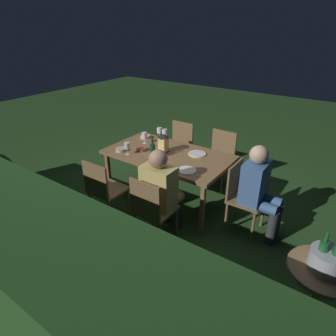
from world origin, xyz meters
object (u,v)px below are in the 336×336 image
object	(u,v)px
dining_table	(168,157)
wine_glass_d	(165,132)
ice_bucket	(327,259)
bowl_olives	(145,137)
wine_glass_b	(159,131)
wine_glass_a	(144,136)
chair_head_near	(242,194)
bowl_bread	(142,149)
plate_a	(197,154)
person_in_blue	(259,188)
bowl_salad	(121,149)
wine_glass_c	(127,146)
chair_side_left_b	(179,146)
plate_b	(187,170)
person_in_mustard	(162,189)
chair_side_right_b	(104,188)
side_table	(317,289)
lantern_centerpiece	(163,142)
chair_side_left_a	(220,156)
chair_side_right_a	(152,208)

from	to	relation	value
dining_table	wine_glass_d	xyz separation A→B (m)	(0.34, -0.39, 0.17)
dining_table	ice_bucket	size ratio (longest dim) A/B	4.94
wine_glass_d	bowl_olives	size ratio (longest dim) A/B	1.09
wine_glass_b	ice_bucket	bearing A→B (deg)	151.94
wine_glass_d	wine_glass_a	bearing A→B (deg)	60.20
chair_head_near	wine_glass_b	bearing A→B (deg)	-14.78
wine_glass_d	bowl_bread	world-z (taller)	wine_glass_d
plate_a	wine_glass_b	bearing A→B (deg)	-14.78
bowl_bread	ice_bucket	size ratio (longest dim) A/B	0.43
person_in_blue	wine_glass_d	bearing A→B (deg)	-13.61
chair_head_near	wine_glass_d	bearing A→B (deg)	-15.38
bowl_salad	wine_glass_d	bearing A→B (deg)	-109.50
wine_glass_d	bowl_bread	distance (m)	0.53
chair_head_near	plate_a	xyz separation A→B (m)	(0.75, -0.20, 0.27)
person_in_blue	wine_glass_c	size ratio (longest dim) A/B	6.80
chair_head_near	chair_side_left_b	bearing A→B (deg)	-30.33
chair_side_left_b	person_in_blue	world-z (taller)	person_in_blue
dining_table	plate_b	bearing A→B (deg)	148.15
person_in_mustard	bowl_salad	bearing A→B (deg)	-20.39
bowl_bread	wine_glass_c	bearing A→B (deg)	72.00
chair_side_right_b	side_table	bearing A→B (deg)	177.80
wine_glass_a	plate_a	size ratio (longest dim) A/B	0.70
chair_head_near	ice_bucket	distance (m)	1.44
lantern_centerpiece	chair_head_near	bearing A→B (deg)	-179.99
lantern_centerpiece	wine_glass_b	size ratio (longest dim) A/B	1.57
bowl_olives	chair_head_near	bearing A→B (deg)	170.70
chair_side_left_a	chair_side_right_b	distance (m)	1.89
wine_glass_a	plate_a	world-z (taller)	wine_glass_a
dining_table	side_table	size ratio (longest dim) A/B	2.54
chair_side_left_b	chair_head_near	xyz separation A→B (m)	(-1.48, 0.87, 0.00)
person_in_blue	lantern_centerpiece	distance (m)	1.40
person_in_mustard	wine_glass_a	world-z (taller)	person_in_mustard
side_table	ice_bucket	xyz separation A→B (m)	(0.00, 0.00, 0.33)
bowl_salad	ice_bucket	size ratio (longest dim) A/B	0.41
dining_table	ice_bucket	xyz separation A→B (m)	(-2.12, 0.96, 0.07)
side_table	plate_b	bearing A→B (deg)	-21.93
person_in_mustard	chair_head_near	world-z (taller)	person_in_mustard
chair_side_right_b	person_in_mustard	bearing A→B (deg)	-165.65
dining_table	wine_glass_d	size ratio (longest dim) A/B	10.05
bowl_bread	bowl_salad	bearing A→B (deg)	39.56
bowl_bread	ice_bucket	distance (m)	2.62
wine_glass_c	lantern_centerpiece	bearing A→B (deg)	-135.93
chair_side_right_a	chair_side_right_b	xyz separation A→B (m)	(0.76, 0.00, 0.00)
chair_side_left_a	ice_bucket	xyz separation A→B (m)	(-1.74, 1.83, 0.28)
chair_side_right_b	plate_a	size ratio (longest dim) A/B	3.61
lantern_centerpiece	wine_glass_d	distance (m)	0.47
wine_glass_a	wine_glass_c	distance (m)	0.46
wine_glass_b	bowl_bread	xyz separation A→B (m)	(-0.08, 0.53, -0.09)
chair_side_right_a	side_table	xyz separation A→B (m)	(-1.74, 0.10, -0.04)
wine_glass_d	bowl_salad	distance (m)	0.75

